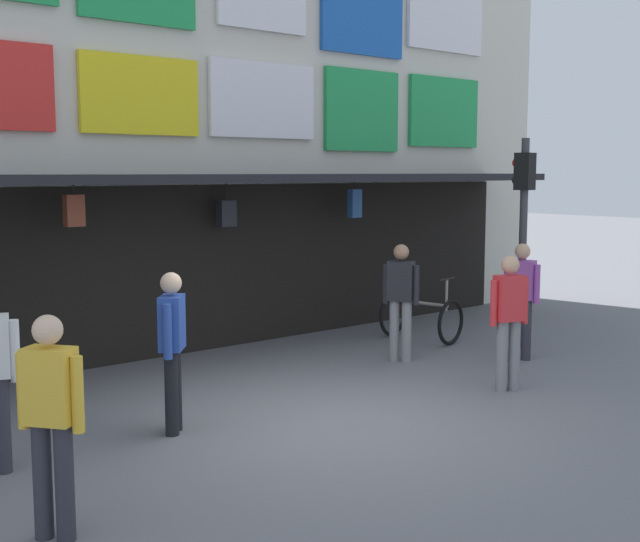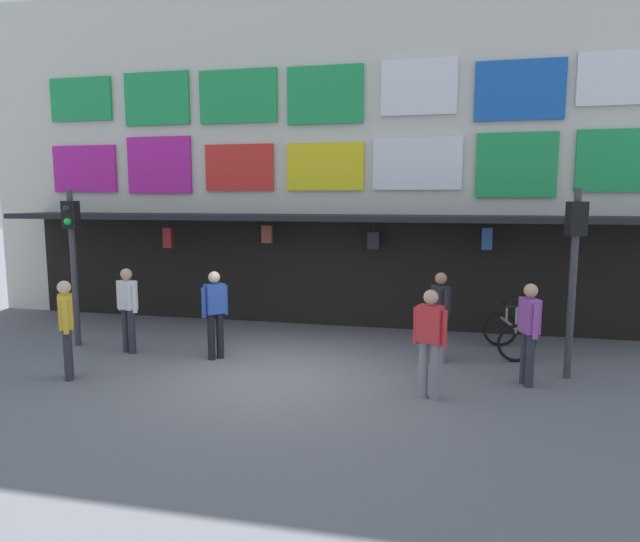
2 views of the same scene
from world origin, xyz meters
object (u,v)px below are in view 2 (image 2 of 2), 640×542
(pedestrian_in_purple, at_px, (529,328))
(pedestrian_in_black, at_px, (66,324))
(pedestrian_in_red, at_px, (215,310))
(pedestrian_in_green, at_px, (128,306))
(pedestrian_in_white, at_px, (440,312))
(pedestrian_in_yellow, at_px, (430,338))
(traffic_light_far, at_px, (574,253))
(bicycle_parked, at_px, (508,334))
(traffic_light_near, at_px, (72,243))

(pedestrian_in_purple, bearing_deg, pedestrian_in_black, -169.64)
(pedestrian_in_red, xyz_separation_m, pedestrian_in_green, (-1.84, 0.01, 0.00))
(pedestrian_in_white, relative_size, pedestrian_in_green, 1.00)
(pedestrian_in_red, relative_size, pedestrian_in_green, 1.00)
(pedestrian_in_yellow, bearing_deg, pedestrian_in_red, 163.14)
(traffic_light_far, bearing_deg, pedestrian_in_white, 167.04)
(traffic_light_far, height_order, bicycle_parked, traffic_light_far)
(bicycle_parked, distance_m, pedestrian_in_red, 5.70)
(traffic_light_near, distance_m, pedestrian_in_green, 1.81)
(traffic_light_near, relative_size, bicycle_parked, 2.53)
(pedestrian_in_red, height_order, pedestrian_in_green, same)
(traffic_light_near, xyz_separation_m, pedestrian_in_yellow, (7.18, -1.47, -1.19))
(bicycle_parked, distance_m, pedestrian_in_black, 8.09)
(traffic_light_near, distance_m, pedestrian_in_black, 2.55)
(pedestrian_in_red, distance_m, pedestrian_in_yellow, 4.18)
(pedestrian_in_black, bearing_deg, pedestrian_in_yellow, 4.07)
(pedestrian_in_black, distance_m, pedestrian_in_green, 1.65)
(pedestrian_in_red, height_order, pedestrian_in_purple, same)
(pedestrian_in_white, relative_size, pedestrian_in_yellow, 1.00)
(pedestrian_in_green, bearing_deg, traffic_light_far, 1.83)
(traffic_light_near, distance_m, pedestrian_in_red, 3.40)
(pedestrian_in_red, xyz_separation_m, pedestrian_in_black, (-1.95, -1.64, 0.00))
(traffic_light_near, xyz_separation_m, pedestrian_in_black, (1.23, -1.89, -1.19))
(pedestrian_in_white, relative_size, pedestrian_in_red, 1.00)
(bicycle_parked, height_order, pedestrian_in_black, pedestrian_in_black)
(bicycle_parked, bearing_deg, pedestrian_in_red, -163.88)
(bicycle_parked, xyz_separation_m, pedestrian_in_red, (-5.45, -1.58, 0.55))
(traffic_light_far, relative_size, pedestrian_in_purple, 1.90)
(bicycle_parked, distance_m, pedestrian_in_green, 7.48)
(pedestrian_in_yellow, height_order, pedestrian_in_purple, same)
(pedestrian_in_green, bearing_deg, pedestrian_in_black, -93.96)
(bicycle_parked, relative_size, pedestrian_in_black, 0.75)
(traffic_light_far, xyz_separation_m, pedestrian_in_black, (-8.23, -1.91, -1.19))
(pedestrian_in_green, bearing_deg, pedestrian_in_yellow, -11.86)
(traffic_light_far, height_order, pedestrian_in_red, traffic_light_far)
(traffic_light_near, xyz_separation_m, bicycle_parked, (8.63, 1.32, -1.75))
(traffic_light_far, relative_size, pedestrian_in_black, 1.90)
(traffic_light_near, relative_size, pedestrian_in_yellow, 1.90)
(pedestrian_in_black, xyz_separation_m, pedestrian_in_purple, (7.50, 1.37, 0.00))
(traffic_light_far, relative_size, bicycle_parked, 2.53)
(traffic_light_far, bearing_deg, pedestrian_in_black, -166.93)
(traffic_light_near, distance_m, pedestrian_in_purple, 8.82)
(pedestrian_in_red, xyz_separation_m, pedestrian_in_yellow, (4.00, -1.21, 0.00))
(traffic_light_near, height_order, pedestrian_in_white, traffic_light_near)
(pedestrian_in_purple, bearing_deg, traffic_light_far, 36.54)
(pedestrian_in_red, xyz_separation_m, pedestrian_in_purple, (5.55, -0.26, 0.00))
(pedestrian_in_red, bearing_deg, traffic_light_near, 175.43)
(traffic_light_near, relative_size, pedestrian_in_white, 1.90)
(traffic_light_near, relative_size, pedestrian_in_black, 1.90)
(traffic_light_far, distance_m, pedestrian_in_white, 2.50)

